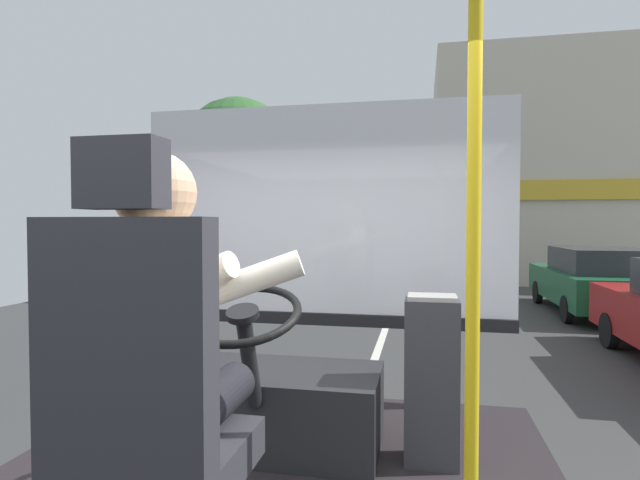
{
  "coord_description": "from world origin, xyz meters",
  "views": [
    {
      "loc": [
        0.66,
        -1.7,
        1.95
      ],
      "look_at": [
        0.03,
        1.41,
        1.84
      ],
      "focal_mm": 28.35,
      "sensor_mm": 36.0,
      "label": 1
    }
  ],
  "objects_px": {
    "driver_seat": "(147,422)",
    "steering_console": "(272,404)",
    "handrail_pole": "(473,230)",
    "fare_box": "(432,379)",
    "bus_driver": "(165,328)",
    "parked_car_green": "(598,280)"
  },
  "relations": [
    {
      "from": "bus_driver",
      "to": "parked_car_green",
      "type": "xyz_separation_m",
      "value": [
        4.46,
        10.43,
        -0.9
      ]
    },
    {
      "from": "bus_driver",
      "to": "handrail_pole",
      "type": "distance_m",
      "value": 0.98
    },
    {
      "from": "driver_seat",
      "to": "steering_console",
      "type": "height_order",
      "value": "driver_seat"
    },
    {
      "from": "driver_seat",
      "to": "steering_console",
      "type": "distance_m",
      "value": 1.25
    },
    {
      "from": "bus_driver",
      "to": "steering_console",
      "type": "height_order",
      "value": "bus_driver"
    },
    {
      "from": "bus_driver",
      "to": "fare_box",
      "type": "xyz_separation_m",
      "value": [
        0.8,
        1.09,
        -0.44
      ]
    },
    {
      "from": "driver_seat",
      "to": "handrail_pole",
      "type": "bearing_deg",
      "value": 21.1
    },
    {
      "from": "handrail_pole",
      "to": "fare_box",
      "type": "distance_m",
      "value": 1.12
    },
    {
      "from": "handrail_pole",
      "to": "fare_box",
      "type": "relative_size",
      "value": 2.79
    },
    {
      "from": "driver_seat",
      "to": "steering_console",
      "type": "relative_size",
      "value": 1.24
    },
    {
      "from": "handrail_pole",
      "to": "bus_driver",
      "type": "bearing_deg",
      "value": -164.89
    },
    {
      "from": "bus_driver",
      "to": "handrail_pole",
      "type": "bearing_deg",
      "value": 15.11
    },
    {
      "from": "handrail_pole",
      "to": "parked_car_green",
      "type": "relative_size",
      "value": 0.55
    },
    {
      "from": "fare_box",
      "to": "parked_car_green",
      "type": "relative_size",
      "value": 0.2
    },
    {
      "from": "handrail_pole",
      "to": "fare_box",
      "type": "xyz_separation_m",
      "value": [
        -0.11,
        0.84,
        -0.73
      ]
    },
    {
      "from": "parked_car_green",
      "to": "steering_console",
      "type": "bearing_deg",
      "value": -115.52
    },
    {
      "from": "driver_seat",
      "to": "steering_console",
      "type": "xyz_separation_m",
      "value": [
        0.0,
        1.19,
        -0.37
      ]
    },
    {
      "from": "steering_console",
      "to": "handrail_pole",
      "type": "height_order",
      "value": "handrail_pole"
    },
    {
      "from": "steering_console",
      "to": "handrail_pole",
      "type": "xyz_separation_m",
      "value": [
        0.91,
        -0.84,
        0.91
      ]
    },
    {
      "from": "driver_seat",
      "to": "bus_driver",
      "type": "bearing_deg",
      "value": 90.0
    },
    {
      "from": "parked_car_green",
      "to": "bus_driver",
      "type": "bearing_deg",
      "value": -113.16
    },
    {
      "from": "driver_seat",
      "to": "handrail_pole",
      "type": "relative_size",
      "value": 0.61
    }
  ]
}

